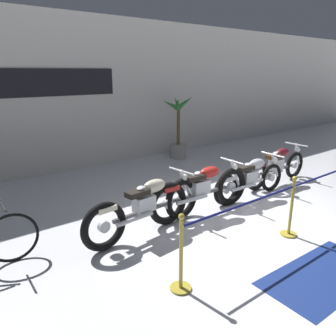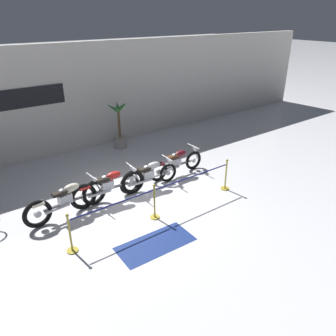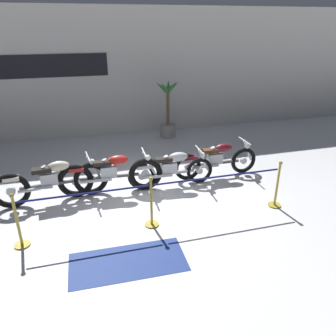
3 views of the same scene
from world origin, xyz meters
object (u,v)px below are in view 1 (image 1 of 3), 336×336
Objects in this scene: motorcycle_silver_2 at (251,178)px; stanchion_mid_left at (290,216)px; motorcycle_maroon_3 at (277,166)px; potted_palm_left_of_row at (178,134)px; motorcycle_cream_0 at (147,207)px; motorcycle_red_1 at (202,190)px; floor_banner at (324,275)px; stanchion_far_left at (257,213)px.

motorcycle_silver_2 is 1.76m from stanchion_mid_left.
motorcycle_maroon_3 reaches higher than motorcycle_silver_2.
potted_palm_left_of_row is 5.54m from stanchion_mid_left.
motorcycle_maroon_3 is 2.13× the size of stanchion_mid_left.
motorcycle_cream_0 is 2.35× the size of stanchion_mid_left.
stanchion_mid_left is at bearing -69.52° from motorcycle_red_1.
motorcycle_maroon_3 is 1.16× the size of floor_banner.
stanchion_mid_left is (-0.86, -1.54, -0.10)m from motorcycle_silver_2.
potted_palm_left_of_row is (0.95, 3.68, 0.32)m from motorcycle_silver_2.
motorcycle_cream_0 is 1.82m from stanchion_far_left.
motorcycle_red_1 is 2.57m from floor_banner.
motorcycle_silver_2 is 1.29m from motorcycle_maroon_3.
motorcycle_cream_0 is at bearing -177.06° from motorcycle_maroon_3.
motorcycle_red_1 reaches higher than motorcycle_maroon_3.
motorcycle_silver_2 is 1.99× the size of stanchion_mid_left.
motorcycle_maroon_3 is at bearing 9.25° from motorcycle_silver_2.
motorcycle_cream_0 is 1.21× the size of potted_palm_left_of_row.
motorcycle_red_1 reaches higher than motorcycle_silver_2.
motorcycle_maroon_3 is 3.91m from floor_banner.
motorcycle_red_1 is at bearing 77.35° from stanchion_far_left.
motorcycle_maroon_3 reaches higher than floor_banner.
floor_banner is at bearing -73.30° from stanchion_far_left.
potted_palm_left_of_row reaches higher than motorcycle_maroon_3.
stanchion_mid_left is (0.58, -1.55, -0.13)m from motorcycle_red_1.
motorcycle_red_1 is 2.72m from motorcycle_maroon_3.
stanchion_mid_left reaches higher than motorcycle_cream_0.
floor_banner is (-0.06, -2.52, -0.48)m from motorcycle_red_1.
stanchion_mid_left reaches higher than motorcycle_silver_2.
motorcycle_red_1 is 1.60m from stanchion_far_left.
motorcycle_maroon_3 is at bearing 4.05° from motorcycle_red_1.
floor_banner is (-1.50, -2.51, -0.46)m from motorcycle_silver_2.
motorcycle_silver_2 is at bearing 40.76° from stanchion_far_left.
potted_palm_left_of_row reaches higher than motorcycle_silver_2.
stanchion_far_left is (-1.79, -1.54, 0.19)m from motorcycle_silver_2.
motorcycle_maroon_3 is at bearing 29.73° from stanchion_far_left.
motorcycle_red_1 is at bearing 179.38° from motorcycle_silver_2.
motorcycle_red_1 is 1.07× the size of motorcycle_maroon_3.
stanchion_far_left is (-0.35, -1.55, 0.17)m from motorcycle_red_1.
stanchion_far_left is at bearing -58.48° from motorcycle_cream_0.
potted_palm_left_of_row is (-0.32, 3.47, 0.31)m from motorcycle_maroon_3.
motorcycle_maroon_3 is (2.71, 0.19, -0.02)m from motorcycle_red_1.
motorcycle_red_1 is at bearing 110.48° from stanchion_mid_left.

